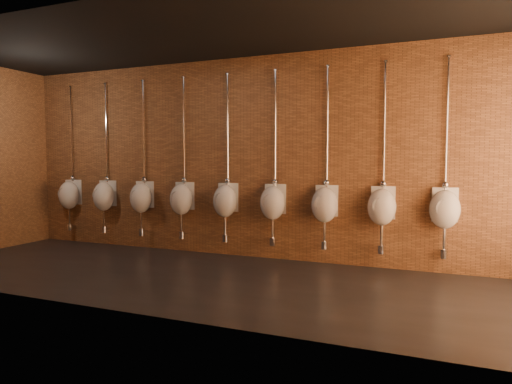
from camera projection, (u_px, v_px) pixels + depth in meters
ground at (198, 278)px, 6.08m from camera, size 8.50×8.50×0.00m
room_shell at (197, 126)px, 5.94m from camera, size 8.54×3.04×3.22m
urinal_0 at (69, 194)px, 8.62m from camera, size 0.45×0.41×2.72m
urinal_1 at (104, 196)px, 8.31m from camera, size 0.45×0.41×2.72m
urinal_2 at (141, 197)px, 8.00m from camera, size 0.45×0.41×2.72m
urinal_3 at (182, 198)px, 7.68m from camera, size 0.45×0.41×2.72m
urinal_4 at (225, 200)px, 7.37m from camera, size 0.45×0.41×2.72m
urinal_5 at (273, 202)px, 7.06m from camera, size 0.45×0.41×2.72m
urinal_6 at (325, 204)px, 6.75m from camera, size 0.45×0.41×2.72m
urinal_7 at (382, 206)px, 6.44m from camera, size 0.45×0.41×2.72m
urinal_8 at (445, 208)px, 6.12m from camera, size 0.45×0.41×2.72m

